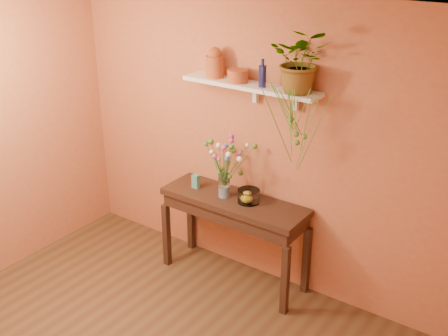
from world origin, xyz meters
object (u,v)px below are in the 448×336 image
Objects in this scene: spider_plant at (302,61)px; glass_vase at (224,187)px; bouquet at (227,155)px; glass_bowl at (249,196)px; sideboard at (234,211)px; terracotta_jug at (215,63)px; blue_bottle at (262,76)px.

glass_vase is at bearing -168.14° from spider_plant.
bouquet is 0.43m from glass_bowl.
sideboard is 2.72× the size of bouquet.
bouquet is at bearing -170.66° from spider_plant.
glass_bowl is at bearing -13.02° from terracotta_jug.
sideboard is 6.97× the size of glass_bowl.
sideboard is at bearing -7.19° from bouquet.
blue_bottle is 0.83m from bouquet.
blue_bottle is 1.05× the size of glass_vase.
spider_plant is 2.32× the size of glass_vase.
blue_bottle is at bearing -3.63° from terracotta_jug.
glass_vase is 1.11× the size of glass_bowl.
terracotta_jug is (-0.30, 0.12, 1.33)m from sideboard.
glass_vase is at bearing -160.71° from blue_bottle.
glass_bowl is at bearing 9.01° from glass_vase.
bouquet is (0.01, 0.03, 0.31)m from glass_vase.
bouquet is (0.21, -0.11, -0.80)m from terracotta_jug.
glass_vase is at bearing -168.78° from sideboard.
glass_vase is 0.43× the size of bouquet.
spider_plant reaches higher than glass_bowl.
terracotta_jug reaches higher than blue_bottle.
spider_plant is 1.14m from bouquet.
bouquet is at bearing -165.60° from blue_bottle.
glass_bowl is (0.15, 0.02, 0.18)m from sideboard.
sideboard is 2.71× the size of spider_plant.
blue_bottle is 0.45× the size of bouquet.
spider_plant is 1.35m from glass_bowl.
glass_bowl is (-0.41, -0.10, -1.28)m from spider_plant.
terracotta_jug is 0.87m from spider_plant.
spider_plant is 1.41m from glass_vase.
bouquet is (-0.31, -0.08, -0.76)m from blue_bottle.
glass_vase is at bearing -103.44° from bouquet.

